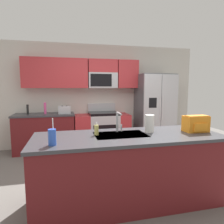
# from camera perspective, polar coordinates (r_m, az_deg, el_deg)

# --- Properties ---
(ground_plane) EXTENTS (9.00, 9.00, 0.00)m
(ground_plane) POSITION_cam_1_polar(r_m,az_deg,el_deg) (3.51, 2.80, -18.47)
(ground_plane) COLOR #66605B
(ground_plane) RESTS_ON ground
(kitchen_wall_unit) EXTENTS (5.20, 0.43, 2.60)m
(kitchen_wall_unit) POSITION_cam_1_polar(r_m,az_deg,el_deg) (5.18, -5.03, 6.58)
(kitchen_wall_unit) COLOR beige
(kitchen_wall_unit) RESTS_ON ground
(back_counter) EXTENTS (1.38, 0.63, 0.90)m
(back_counter) POSITION_cam_1_polar(r_m,az_deg,el_deg) (4.99, -18.64, -5.62)
(back_counter) COLOR maroon
(back_counter) RESTS_ON ground
(range_oven) EXTENTS (1.36, 0.61, 1.10)m
(range_oven) POSITION_cam_1_polar(r_m,az_deg,el_deg) (5.04, -2.81, -5.20)
(range_oven) COLOR #B7BABF
(range_oven) RESTS_ON ground
(refrigerator) EXTENTS (0.90, 0.76, 1.85)m
(refrigerator) POSITION_cam_1_polar(r_m,az_deg,el_deg) (5.32, 12.09, 0.55)
(refrigerator) COLOR #4C4F54
(refrigerator) RESTS_ON ground
(island_counter) EXTENTS (2.44, 0.90, 0.90)m
(island_counter) POSITION_cam_1_polar(r_m,az_deg,el_deg) (2.75, 4.76, -15.65)
(island_counter) COLOR maroon
(island_counter) RESTS_ON ground
(toaster) EXTENTS (0.28, 0.16, 0.18)m
(toaster) POSITION_cam_1_polar(r_m,az_deg,el_deg) (4.82, -13.45, 0.64)
(toaster) COLOR #B7BABF
(toaster) RESTS_ON back_counter
(pepper_mill) EXTENTS (0.05, 0.05, 0.22)m
(pepper_mill) POSITION_cam_1_polar(r_m,az_deg,el_deg) (4.95, -23.02, 0.68)
(pepper_mill) COLOR black
(pepper_mill) RESTS_ON back_counter
(bottle_pink) EXTENTS (0.06, 0.06, 0.26)m
(bottle_pink) POSITION_cam_1_polar(r_m,az_deg,el_deg) (4.89, -18.62, 1.04)
(bottle_pink) COLOR #EA4C93
(bottle_pink) RESTS_ON back_counter
(sink_faucet) EXTENTS (0.08, 0.21, 0.28)m
(sink_faucet) POSITION_cam_1_polar(r_m,az_deg,el_deg) (2.73, 1.78, -2.34)
(sink_faucet) COLOR #B7BABF
(sink_faucet) RESTS_ON island_counter
(drink_cup_blue) EXTENTS (0.08, 0.08, 0.30)m
(drink_cup_blue) POSITION_cam_1_polar(r_m,az_deg,el_deg) (2.22, -16.77, -6.90)
(drink_cup_blue) COLOR blue
(drink_cup_blue) RESTS_ON island_counter
(soap_dispenser) EXTENTS (0.06, 0.06, 0.17)m
(soap_dispenser) POSITION_cam_1_polar(r_m,az_deg,el_deg) (2.59, -4.49, -5.12)
(soap_dispenser) COLOR #D8CC66
(soap_dispenser) RESTS_ON island_counter
(paper_towel_roll) EXTENTS (0.12, 0.12, 0.24)m
(paper_towel_roll) POSITION_cam_1_polar(r_m,az_deg,el_deg) (2.79, 10.71, -3.25)
(paper_towel_roll) COLOR white
(paper_towel_roll) RESTS_ON island_counter
(backpack) EXTENTS (0.32, 0.22, 0.23)m
(backpack) POSITION_cam_1_polar(r_m,az_deg,el_deg) (3.01, 22.91, -3.01)
(backpack) COLOR orange
(backpack) RESTS_ON island_counter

